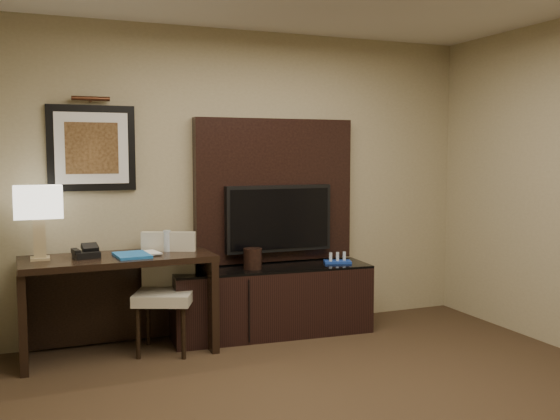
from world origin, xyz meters
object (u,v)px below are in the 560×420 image
desk (119,305)px  desk_phone (86,252)px  water_bottle (167,241)px  ice_bucket (253,259)px  desk_chair (165,295)px  table_lamp (39,222)px  credenza (272,301)px  minibar_tray (337,258)px  tv (279,218)px

desk → desk_phone: size_ratio=7.98×
water_bottle → ice_bucket: water_bottle is taller
desk_chair → table_lamp: 1.12m
desk → table_lamp: bearing=173.9°
desk → credenza: bearing=0.5°
table_lamp → water_bottle: table_lamp is taller
desk → minibar_tray: bearing=-1.5°
tv → table_lamp: table_lamp is taller
credenza → minibar_tray: size_ratio=7.29×
desk → tv: 1.59m
desk_chair → minibar_tray: size_ratio=3.85×
tv → table_lamp: 2.03m
credenza → table_lamp: size_ratio=3.01×
desk_phone → minibar_tray: desk_phone is taller
water_bottle → minibar_tray: (1.55, -0.08, -0.23)m
desk_phone → water_bottle: bearing=-1.0°
credenza → desk_phone: 1.66m
table_lamp → desk_phone: size_ratio=3.15×
table_lamp → minibar_tray: (2.53, -0.04, -0.44)m
tv → desk_phone: size_ratio=5.37×
water_bottle → ice_bucket: 0.76m
desk → desk_phone: 0.51m
table_lamp → water_bottle: size_ratio=3.31×
credenza → tv: 0.74m
desk → desk_phone: (-0.24, 0.00, 0.44)m
desk_phone → water_bottle: 0.66m
table_lamp → ice_bucket: 1.76m
desk → desk_phone: desk_phone is taller
desk_phone → minibar_tray: (2.20, 0.01, -0.19)m
table_lamp → desk_phone: bearing=-7.2°
tv → desk_chair: tv is taller
desk → minibar_tray: size_ratio=6.13×
desk_chair → ice_bucket: 0.83m
water_bottle → tv: bearing=5.8°
desk → desk_chair: 0.37m
credenza → desk_phone: desk_phone is taller
desk_chair → minibar_tray: desk_chair is taller
desk → tv: tv is taller
tv → desk_chair: 1.26m
credenza → water_bottle: size_ratio=9.97×
tv → minibar_tray: 0.65m
desk → desk_chair: desk_chair is taller
credenza → tv: bearing=52.1°
desk_chair → table_lamp: (-0.93, 0.13, 0.62)m
credenza → ice_bucket: 0.44m
credenza → minibar_tray: minibar_tray is taller
credenza → minibar_tray: (0.63, -0.04, 0.35)m
water_bottle → minibar_tray: 1.57m
desk_phone → minibar_tray: 2.21m
desk → credenza: 1.33m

